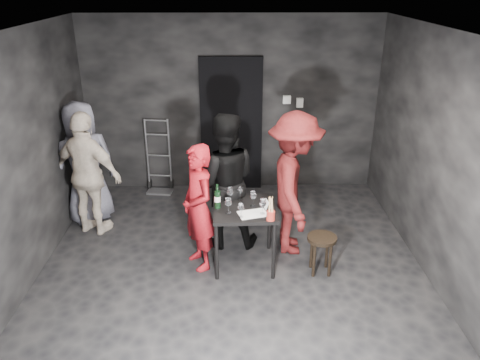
{
  "coord_description": "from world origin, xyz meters",
  "views": [
    {
      "loc": [
        0.01,
        -4.55,
        3.2
      ],
      "look_at": [
        0.1,
        0.25,
        1.08
      ],
      "focal_mm": 35.0,
      "sensor_mm": 36.0,
      "label": 1
    }
  ],
  "objects_px": {
    "hand_truck": "(160,178)",
    "wine_bottle": "(217,199)",
    "tasting_table": "(245,215)",
    "stool": "(322,244)",
    "server_red": "(198,208)",
    "man_maroon": "(295,172)",
    "woman_black": "(224,171)",
    "breadstick_cup": "(271,209)",
    "bystander_cream": "(88,168)",
    "bystander_grey": "(84,155)"
  },
  "relations": [
    {
      "from": "wine_bottle",
      "to": "breadstick_cup",
      "type": "relative_size",
      "value": 1.0
    },
    {
      "from": "tasting_table",
      "to": "breadstick_cup",
      "type": "distance_m",
      "value": 0.47
    },
    {
      "from": "server_red",
      "to": "wine_bottle",
      "type": "relative_size",
      "value": 5.24
    },
    {
      "from": "tasting_table",
      "to": "stool",
      "type": "height_order",
      "value": "tasting_table"
    },
    {
      "from": "hand_truck",
      "to": "server_red",
      "type": "height_order",
      "value": "server_red"
    },
    {
      "from": "hand_truck",
      "to": "server_red",
      "type": "relative_size",
      "value": 0.77
    },
    {
      "from": "hand_truck",
      "to": "tasting_table",
      "type": "xyz_separation_m",
      "value": [
        1.3,
        -2.1,
        0.44
      ]
    },
    {
      "from": "man_maroon",
      "to": "wine_bottle",
      "type": "relative_size",
      "value": 7.22
    },
    {
      "from": "man_maroon",
      "to": "hand_truck",
      "type": "bearing_deg",
      "value": 48.84
    },
    {
      "from": "server_red",
      "to": "woman_black",
      "type": "height_order",
      "value": "woman_black"
    },
    {
      "from": "hand_truck",
      "to": "wine_bottle",
      "type": "bearing_deg",
      "value": -57.56
    },
    {
      "from": "stool",
      "to": "wine_bottle",
      "type": "distance_m",
      "value": 1.3
    },
    {
      "from": "server_red",
      "to": "hand_truck",
      "type": "bearing_deg",
      "value": 173.08
    },
    {
      "from": "tasting_table",
      "to": "hand_truck",
      "type": "bearing_deg",
      "value": 121.77
    },
    {
      "from": "hand_truck",
      "to": "breadstick_cup",
      "type": "height_order",
      "value": "hand_truck"
    },
    {
      "from": "bystander_grey",
      "to": "man_maroon",
      "type": "bearing_deg",
      "value": 128.79
    },
    {
      "from": "tasting_table",
      "to": "man_maroon",
      "type": "distance_m",
      "value": 0.8
    },
    {
      "from": "hand_truck",
      "to": "stool",
      "type": "xyz_separation_m",
      "value": [
        2.18,
        -2.3,
        0.16
      ]
    },
    {
      "from": "server_red",
      "to": "man_maroon",
      "type": "xyz_separation_m",
      "value": [
        1.13,
        0.35,
        0.29
      ]
    },
    {
      "from": "server_red",
      "to": "woman_black",
      "type": "distance_m",
      "value": 0.62
    },
    {
      "from": "server_red",
      "to": "bystander_cream",
      "type": "xyz_separation_m",
      "value": [
        -1.47,
        0.83,
        0.16
      ]
    },
    {
      "from": "bystander_grey",
      "to": "wine_bottle",
      "type": "distance_m",
      "value": 2.17
    },
    {
      "from": "tasting_table",
      "to": "stool",
      "type": "xyz_separation_m",
      "value": [
        0.88,
        -0.2,
        -0.28
      ]
    },
    {
      "from": "hand_truck",
      "to": "woman_black",
      "type": "height_order",
      "value": "woman_black"
    },
    {
      "from": "woman_black",
      "to": "breadstick_cup",
      "type": "relative_size",
      "value": 6.88
    },
    {
      "from": "stool",
      "to": "breadstick_cup",
      "type": "xyz_separation_m",
      "value": [
        -0.6,
        -0.1,
        0.51
      ]
    },
    {
      "from": "stool",
      "to": "bystander_cream",
      "type": "relative_size",
      "value": 0.25
    },
    {
      "from": "breadstick_cup",
      "to": "server_red",
      "type": "bearing_deg",
      "value": 160.59
    },
    {
      "from": "hand_truck",
      "to": "server_red",
      "type": "bearing_deg",
      "value": -62.8
    },
    {
      "from": "stool",
      "to": "server_red",
      "type": "relative_size",
      "value": 0.31
    },
    {
      "from": "tasting_table",
      "to": "wine_bottle",
      "type": "relative_size",
      "value": 2.58
    },
    {
      "from": "tasting_table",
      "to": "wine_bottle",
      "type": "distance_m",
      "value": 0.37
    },
    {
      "from": "bystander_cream",
      "to": "wine_bottle",
      "type": "relative_size",
      "value": 6.34
    },
    {
      "from": "server_red",
      "to": "man_maroon",
      "type": "bearing_deg",
      "value": 80.07
    },
    {
      "from": "woman_black",
      "to": "man_maroon",
      "type": "relative_size",
      "value": 0.95
    },
    {
      "from": "server_red",
      "to": "bystander_grey",
      "type": "xyz_separation_m",
      "value": [
        -1.61,
        1.18,
        0.2
      ]
    },
    {
      "from": "tasting_table",
      "to": "woman_black",
      "type": "bearing_deg",
      "value": 116.34
    },
    {
      "from": "hand_truck",
      "to": "bystander_grey",
      "type": "relative_size",
      "value": 0.61
    },
    {
      "from": "woman_black",
      "to": "tasting_table",
      "type": "bearing_deg",
      "value": 115.51
    },
    {
      "from": "hand_truck",
      "to": "wine_bottle",
      "type": "distance_m",
      "value": 2.41
    },
    {
      "from": "tasting_table",
      "to": "breadstick_cup",
      "type": "bearing_deg",
      "value": -47.64
    },
    {
      "from": "server_red",
      "to": "breadstick_cup",
      "type": "relative_size",
      "value": 5.25
    },
    {
      "from": "tasting_table",
      "to": "wine_bottle",
      "type": "height_order",
      "value": "wine_bottle"
    },
    {
      "from": "man_maroon",
      "to": "bystander_cream",
      "type": "distance_m",
      "value": 2.65
    },
    {
      "from": "hand_truck",
      "to": "tasting_table",
      "type": "bearing_deg",
      "value": -51.05
    },
    {
      "from": "tasting_table",
      "to": "server_red",
      "type": "xyz_separation_m",
      "value": [
        -0.53,
        -0.02,
        0.11
      ]
    },
    {
      "from": "tasting_table",
      "to": "man_maroon",
      "type": "relative_size",
      "value": 0.36
    },
    {
      "from": "server_red",
      "to": "bystander_grey",
      "type": "relative_size",
      "value": 0.79
    },
    {
      "from": "man_maroon",
      "to": "stool",
      "type": "bearing_deg",
      "value": -151.06
    },
    {
      "from": "man_maroon",
      "to": "wine_bottle",
      "type": "height_order",
      "value": "man_maroon"
    }
  ]
}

